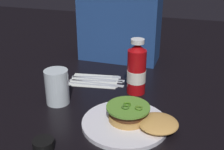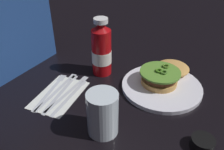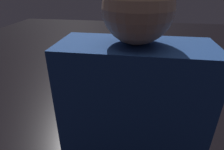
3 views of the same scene
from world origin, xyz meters
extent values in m
plane|color=black|center=(0.00, 0.00, 0.00)|extent=(3.00, 3.00, 0.00)
cylinder|color=white|center=(0.16, 0.00, 0.01)|extent=(0.26, 0.26, 0.01)
cylinder|color=tan|center=(0.16, 0.01, 0.02)|extent=(0.12, 0.12, 0.02)
cylinder|color=#512D19|center=(0.16, 0.01, 0.04)|extent=(0.11, 0.11, 0.02)
cylinder|color=red|center=(0.16, 0.01, 0.05)|extent=(0.10, 0.10, 0.01)
cylinder|color=#588D30|center=(0.16, 0.01, 0.06)|extent=(0.13, 0.13, 0.01)
torus|color=#407618|center=(0.16, 0.02, 0.06)|extent=(0.02, 0.02, 0.01)
torus|color=#416C25|center=(0.16, 0.00, 0.06)|extent=(0.02, 0.02, 0.01)
torus|color=#507A21|center=(0.20, 0.01, 0.06)|extent=(0.02, 0.02, 0.01)
ellipsoid|color=tan|center=(0.26, 0.00, 0.03)|extent=(0.12, 0.12, 0.03)
cylinder|color=#AB0B0F|center=(0.14, 0.22, 0.08)|extent=(0.07, 0.07, 0.16)
cone|color=#AB0B0F|center=(0.14, 0.22, 0.18)|extent=(0.06, 0.06, 0.03)
cylinder|color=white|center=(0.14, 0.22, 0.20)|extent=(0.05, 0.05, 0.02)
cylinder|color=white|center=(0.14, 0.22, 0.07)|extent=(0.07, 0.07, 0.05)
cylinder|color=silver|center=(-0.10, 0.06, 0.06)|extent=(0.08, 0.08, 0.12)
cylinder|color=black|center=(-0.02, -0.17, 0.01)|extent=(0.06, 0.06, 0.03)
cube|color=white|center=(-0.04, 0.26, 0.00)|extent=(0.21, 0.15, 0.00)
cube|color=silver|center=(-0.04, 0.23, 0.00)|extent=(0.19, 0.04, 0.00)
ellipsoid|color=silver|center=(0.04, 0.24, 0.00)|extent=(0.04, 0.03, 0.00)
cube|color=silver|center=(-0.04, 0.25, 0.00)|extent=(0.20, 0.02, 0.00)
cube|color=silver|center=(0.04, 0.25, 0.00)|extent=(0.08, 0.02, 0.00)
cube|color=silver|center=(-0.04, 0.26, 0.00)|extent=(0.18, 0.05, 0.00)
cube|color=silver|center=(0.03, 0.28, 0.00)|extent=(0.08, 0.03, 0.00)
cube|color=silver|center=(-0.05, 0.28, 0.00)|extent=(0.19, 0.04, 0.00)
cube|color=silver|center=(0.03, 0.29, 0.00)|extent=(0.08, 0.03, 0.00)
cube|color=silver|center=(-0.05, 0.30, 0.00)|extent=(0.20, 0.06, 0.00)
cube|color=silver|center=(0.03, 0.32, 0.00)|extent=(0.04, 0.03, 0.00)
cube|color=navy|center=(-0.02, 0.54, 0.17)|extent=(0.36, 0.16, 0.34)
camera|label=1|loc=(0.34, -0.71, 0.49)|focal=46.03mm
camera|label=2|loc=(-0.47, -0.19, 0.47)|focal=38.15mm
camera|label=3|loc=(-0.03, 0.96, 0.47)|focal=30.39mm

